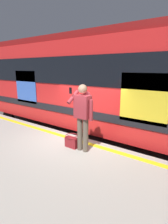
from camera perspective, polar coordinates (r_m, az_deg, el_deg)
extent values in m
plane|color=#4C4742|center=(6.10, -0.44, -16.28)|extent=(23.48, 23.48, 0.00)
cube|color=#9E998E|center=(4.46, -21.49, -22.52)|extent=(13.57, 4.89, 0.96)
cube|color=yellow|center=(5.46, -2.38, -8.76)|extent=(13.30, 0.16, 0.01)
cube|color=slate|center=(6.87, 5.28, -11.92)|extent=(17.64, 0.08, 0.16)
cube|color=slate|center=(8.03, 10.71, -8.21)|extent=(17.64, 0.08, 0.16)
cube|color=red|center=(7.21, 3.89, 8.82)|extent=(13.70, 3.01, 2.97)
cube|color=maroon|center=(7.25, 4.11, 21.58)|extent=(13.43, 2.77, 0.24)
cube|color=black|center=(5.96, -4.22, 12.81)|extent=(13.01, 0.03, 0.90)
cube|color=black|center=(6.13, -4.00, 0.21)|extent=(13.01, 0.03, 0.24)
cube|color=gold|center=(4.81, 18.11, 3.95)|extent=(1.24, 0.02, 1.28)
cube|color=#3359B2|center=(7.78, -17.75, 7.47)|extent=(1.24, 0.02, 1.28)
cylinder|color=black|center=(9.96, -22.48, -1.70)|extent=(0.84, 0.12, 0.84)
cylinder|color=black|center=(11.32, -12.05, 0.82)|extent=(0.84, 0.12, 0.84)
cylinder|color=brown|center=(4.61, 0.51, -7.25)|extent=(0.14, 0.14, 0.88)
cylinder|color=brown|center=(4.71, -1.27, -6.78)|extent=(0.14, 0.14, 0.88)
cube|color=maroon|center=(4.46, -0.41, 1.69)|extent=(0.40, 0.24, 0.57)
sphere|color=maroon|center=(4.54, 0.81, 5.29)|extent=(0.20, 0.20, 0.20)
sphere|color=tan|center=(4.39, -0.42, 7.24)|extent=(0.22, 0.22, 0.22)
cylinder|color=maroon|center=(4.33, 2.23, 0.54)|extent=(0.09, 0.09, 0.51)
cylinder|color=maroon|center=(4.50, -3.38, 4.80)|extent=(0.09, 0.42, 0.33)
cube|color=black|center=(4.40, -4.25, 6.69)|extent=(0.07, 0.02, 0.15)
cube|color=maroon|center=(4.96, -3.88, -9.45)|extent=(0.36, 0.16, 0.28)
torus|color=maroon|center=(4.89, -3.92, -7.31)|extent=(0.33, 0.33, 0.02)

